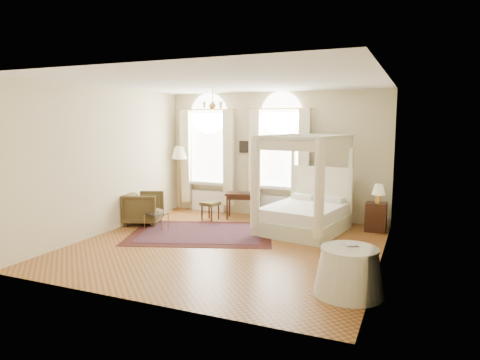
% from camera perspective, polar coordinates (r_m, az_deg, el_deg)
% --- Properties ---
extents(ground, '(6.00, 6.00, 0.00)m').
position_cam_1_polar(ground, '(8.90, -1.79, -8.72)').
color(ground, '#A65F30').
rests_on(ground, ground).
extents(room_walls, '(6.00, 6.00, 6.00)m').
position_cam_1_polar(room_walls, '(8.55, -1.84, 4.11)').
color(room_walls, beige).
rests_on(room_walls, ground).
extents(window_left, '(1.62, 0.27, 3.29)m').
position_cam_1_polar(window_left, '(11.99, -4.32, 2.80)').
color(window_left, white).
rests_on(window_left, room_walls).
extents(window_right, '(1.62, 0.27, 3.29)m').
position_cam_1_polar(window_right, '(11.19, 5.30, 2.43)').
color(window_right, white).
rests_on(window_right, room_walls).
extents(chandelier, '(0.51, 0.45, 0.50)m').
position_cam_1_polar(chandelier, '(10.01, -3.69, 9.95)').
color(chandelier, '#BB853E').
rests_on(chandelier, room_walls).
extents(wall_pictures, '(2.54, 0.03, 0.39)m').
position_cam_1_polar(wall_pictures, '(11.28, 4.93, 4.53)').
color(wall_pictures, black).
rests_on(wall_pictures, room_walls).
extents(canopy_bed, '(2.01, 2.32, 2.23)m').
position_cam_1_polar(canopy_bed, '(9.97, 8.52, -3.99)').
color(canopy_bed, beige).
rests_on(canopy_bed, ground).
extents(nightstand, '(0.47, 0.43, 0.67)m').
position_cam_1_polar(nightstand, '(10.43, 17.67, -4.73)').
color(nightstand, '#35190E').
rests_on(nightstand, ground).
extents(nightstand_lamp, '(0.30, 0.30, 0.44)m').
position_cam_1_polar(nightstand_lamp, '(10.28, 18.00, -1.37)').
color(nightstand_lamp, '#BB853E').
rests_on(nightstand_lamp, nightstand).
extents(writing_desk, '(1.00, 0.69, 0.68)m').
position_cam_1_polar(writing_desk, '(11.16, 0.45, -2.24)').
color(writing_desk, '#35190E').
rests_on(writing_desk, ground).
extents(laptop, '(0.32, 0.21, 0.02)m').
position_cam_1_polar(laptop, '(11.03, 0.67, -1.78)').
color(laptop, black).
rests_on(laptop, writing_desk).
extents(stool, '(0.47, 0.47, 0.47)m').
position_cam_1_polar(stool, '(11.08, -4.00, -3.34)').
color(stool, '#47411E').
rests_on(stool, ground).
extents(armchair, '(1.10, 1.09, 0.79)m').
position_cam_1_polar(armchair, '(10.91, -12.73, -3.66)').
color(armchair, '#473B1E').
rests_on(armchair, ground).
extents(coffee_table, '(0.57, 0.42, 0.37)m').
position_cam_1_polar(coffee_table, '(10.41, -11.11, -4.53)').
color(coffee_table, silver).
rests_on(coffee_table, ground).
extents(floor_lamp, '(0.47, 0.47, 1.83)m').
position_cam_1_polar(floor_lamp, '(12.22, -8.03, 3.18)').
color(floor_lamp, '#BB853E').
rests_on(floor_lamp, ground).
extents(oriental_rug, '(3.77, 3.22, 0.01)m').
position_cam_1_polar(oriental_rug, '(9.86, -5.19, -7.05)').
color(oriental_rug, '#441710').
rests_on(oriental_rug, ground).
extents(side_table, '(1.03, 1.03, 0.70)m').
position_cam_1_polar(side_table, '(6.62, 14.33, -11.72)').
color(side_table, white).
rests_on(side_table, ground).
extents(book, '(0.27, 0.29, 0.02)m').
position_cam_1_polar(book, '(6.63, 13.80, -8.33)').
color(book, black).
rests_on(book, side_table).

